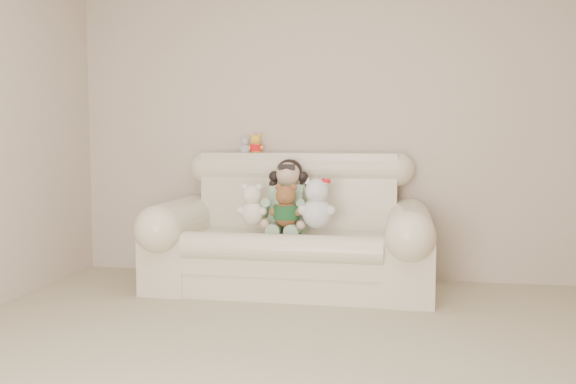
{
  "coord_description": "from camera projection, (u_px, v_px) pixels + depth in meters",
  "views": [
    {
      "loc": [
        0.47,
        -2.57,
        1.14
      ],
      "look_at": [
        -0.36,
        1.9,
        0.75
      ],
      "focal_mm": 38.78,
      "sensor_mm": 36.0,
      "label": 1
    }
  ],
  "objects": [
    {
      "name": "white_cat",
      "position": [
        317.0,
        198.0,
        4.47
      ],
      "size": [
        0.31,
        0.26,
        0.43
      ],
      "primitive_type": null,
      "rotation": [
        0.0,
        0.0,
        0.2
      ],
      "color": "silver",
      "rests_on": "sofa"
    },
    {
      "name": "yellow_mini_bear",
      "position": [
        256.0,
        142.0,
        5.07
      ],
      "size": [
        0.16,
        0.14,
        0.2
      ],
      "primitive_type": null,
      "rotation": [
        0.0,
        0.0,
        -0.42
      ],
      "color": "yellow",
      "rests_on": "sofa"
    },
    {
      "name": "brown_teddy",
      "position": [
        286.0,
        201.0,
        4.53
      ],
      "size": [
        0.27,
        0.23,
        0.37
      ],
      "primitive_type": null,
      "rotation": [
        0.0,
        0.0,
        0.25
      ],
      "color": "brown",
      "rests_on": "sofa"
    },
    {
      "name": "grey_mini_plush",
      "position": [
        245.0,
        144.0,
        5.09
      ],
      "size": [
        0.13,
        0.11,
        0.18
      ],
      "primitive_type": null,
      "rotation": [
        0.0,
        0.0,
        0.23
      ],
      "color": "#B8B9C0",
      "rests_on": "sofa"
    },
    {
      "name": "wall_back",
      "position": [
        345.0,
        119.0,
        5.04
      ],
      "size": [
        4.5,
        0.0,
        4.5
      ],
      "primitive_type": "plane",
      "rotation": [
        1.57,
        0.0,
        0.0
      ],
      "color": "beige",
      "rests_on": "ground"
    },
    {
      "name": "cream_teddy",
      "position": [
        252.0,
        201.0,
        4.6
      ],
      "size": [
        0.29,
        0.26,
        0.36
      ],
      "primitive_type": null,
      "rotation": [
        0.0,
        0.0,
        -0.4
      ],
      "color": "white",
      "rests_on": "sofa"
    },
    {
      "name": "seated_child",
      "position": [
        288.0,
        195.0,
        4.74
      ],
      "size": [
        0.41,
        0.47,
        0.58
      ],
      "primitive_type": null,
      "rotation": [
        0.0,
        0.0,
        -0.16
      ],
      "color": "#266B28",
      "rests_on": "sofa"
    },
    {
      "name": "sofa",
      "position": [
        290.0,
        222.0,
        4.68
      ],
      "size": [
        2.1,
        0.95,
        1.03
      ],
      "primitive_type": null,
      "color": "beige",
      "rests_on": "floor"
    }
  ]
}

